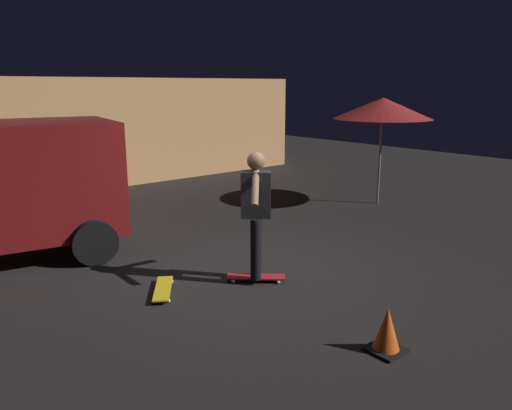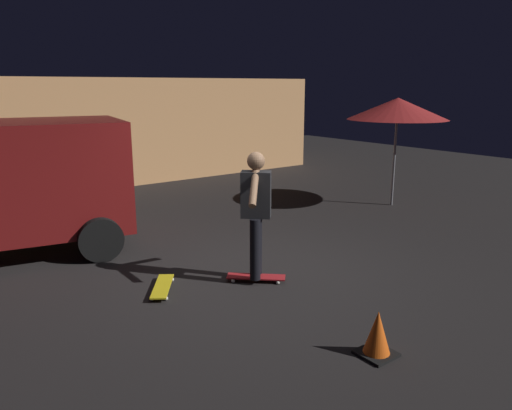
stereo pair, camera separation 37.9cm
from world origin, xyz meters
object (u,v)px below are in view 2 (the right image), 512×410
at_px(patio_umbrella, 398,109).
at_px(skateboard_ridden, 256,277).
at_px(skater, 256,206).
at_px(skateboard_spare, 162,287).
at_px(traffic_cone, 377,335).

height_order(patio_umbrella, skateboard_ridden, patio_umbrella).
relative_size(patio_umbrella, skater, 1.38).
relative_size(skateboard_spare, skater, 0.45).
distance_m(skateboard_ridden, traffic_cone, 2.22).
relative_size(skateboard_spare, traffic_cone, 1.64).
distance_m(skater, traffic_cone, 2.36).
height_order(skateboard_ridden, skater, skater).
distance_m(patio_umbrella, skater, 5.37).
xyz_separation_m(skateboard_spare, traffic_cone, (0.95, -2.67, 0.16)).
relative_size(skateboard_ridden, skateboard_spare, 0.94).
bearing_deg(patio_umbrella, skateboard_ridden, -161.38).
relative_size(skateboard_ridden, skater, 0.42).
bearing_deg(patio_umbrella, traffic_cone, -143.17).
bearing_deg(traffic_cone, skateboard_spare, 109.64).
relative_size(patio_umbrella, traffic_cone, 5.00).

